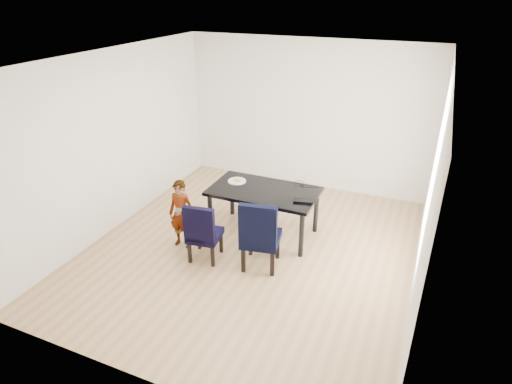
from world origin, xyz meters
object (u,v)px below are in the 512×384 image
at_px(laptop, 306,199).
at_px(chair_right, 261,233).
at_px(plate, 237,181).
at_px(dining_table, 264,212).
at_px(child, 181,214).
at_px(chair_left, 205,230).

bearing_deg(laptop, chair_right, 48.24).
height_order(chair_right, plate, chair_right).
height_order(dining_table, plate, plate).
bearing_deg(child, chair_left, -19.73).
bearing_deg(dining_table, chair_right, -70.37).
bearing_deg(dining_table, chair_left, -118.81).
xyz_separation_m(child, laptop, (1.65, 0.70, 0.24)).
xyz_separation_m(dining_table, child, (-0.97, -0.78, 0.15)).
bearing_deg(laptop, child, 10.79).
xyz_separation_m(dining_table, chair_right, (0.28, -0.78, 0.14)).
height_order(dining_table, child, child).
distance_m(child, plate, 1.03).
distance_m(dining_table, chair_left, 1.05).
relative_size(dining_table, chair_left, 1.80).
bearing_deg(dining_table, child, -141.36).
xyz_separation_m(chair_left, child, (-0.46, 0.15, 0.08)).
xyz_separation_m(chair_right, child, (-1.25, 0.00, 0.00)).
height_order(chair_right, laptop, chair_right).
distance_m(dining_table, child, 1.25).
xyz_separation_m(dining_table, plate, (-0.49, 0.11, 0.38)).
relative_size(dining_table, chair_right, 1.55).
bearing_deg(child, chair_right, -2.41).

